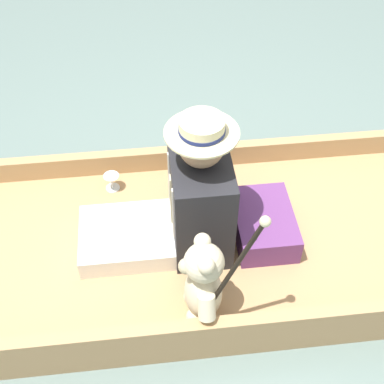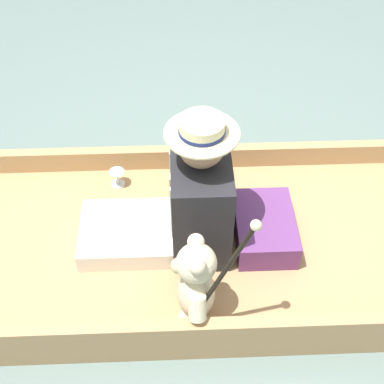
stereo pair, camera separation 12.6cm
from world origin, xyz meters
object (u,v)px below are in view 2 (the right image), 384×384
Objects in this scene: teddy_bear at (195,284)px; walking_cane at (226,269)px; wine_glass at (117,175)px; seated_person at (185,202)px.

walking_cane is (-0.07, -0.12, 0.20)m from teddy_bear.
teddy_bear is at bearing -154.38° from wine_glass.
seated_person is 0.54m from walking_cane.
teddy_bear is 0.24m from walking_cane.
seated_person is at bearing -138.15° from wine_glass.
seated_person is 1.63× the size of teddy_bear.
wine_glass is at bearing 25.62° from teddy_bear.
teddy_bear is at bearing -164.13° from seated_person.
seated_person reaches higher than wine_glass.
wine_glass is 0.14× the size of walking_cane.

